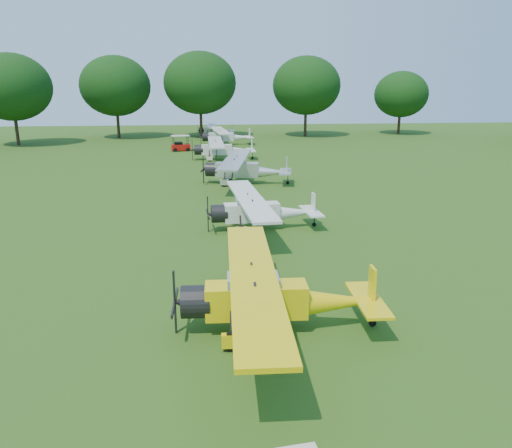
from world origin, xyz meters
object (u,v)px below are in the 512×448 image
Objects in this scene: golf_cart at (180,146)px; aircraft_7 at (215,129)px; aircraft_2 at (272,294)px; aircraft_4 at (244,167)px; aircraft_3 at (260,209)px; aircraft_5 at (221,148)px; aircraft_6 at (225,135)px.

aircraft_7 is at bearing 63.99° from golf_cart.
aircraft_4 is at bearing 89.62° from aircraft_2.
aircraft_2 is 12.29m from aircraft_3.
aircraft_5 is (-1.39, 13.93, -0.10)m from aircraft_4.
aircraft_6 is 8.10m from golf_cart.
aircraft_5 is at bearing 88.49° from aircraft_3.
aircraft_4 reaches higher than aircraft_5.
aircraft_6 reaches higher than aircraft_3.
aircraft_3 reaches higher than golf_cart.
aircraft_2 is 39.79m from aircraft_5.
aircraft_7 is (-0.20, 25.25, -0.21)m from aircraft_5.
aircraft_7 is at bearing 102.23° from aircraft_4.
golf_cart is at bearing -141.16° from aircraft_6.
aircraft_3 is 35.80m from golf_cart.
aircraft_5 is at bearing -68.83° from golf_cart.
aircraft_5 is at bearing -88.71° from aircraft_7.
aircraft_4 is 1.29× the size of aircraft_7.
aircraft_5 is (-0.36, 39.79, -0.04)m from aircraft_2.
aircraft_6 is at bearing 91.31° from aircraft_2.
aircraft_3 is 4.28× the size of golf_cart.
aircraft_3 reaches higher than aircraft_7.
aircraft_2 is at bearing -98.55° from aircraft_3.
aircraft_4 is at bearing -94.41° from aircraft_6.
aircraft_2 is 1.03× the size of aircraft_5.
golf_cart is (-6.16, 35.26, -0.57)m from aircraft_3.
aircraft_4 is 14.00m from aircraft_5.
aircraft_3 is 0.95× the size of aircraft_5.
aircraft_6 is 1.23× the size of aircraft_7.
aircraft_5 is (-1.29, 27.54, 0.07)m from aircraft_3.
aircraft_3 is 0.93× the size of aircraft_6.
golf_cart reaches higher than aircraft_7.
aircraft_4 is at bearing 85.38° from aircraft_3.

